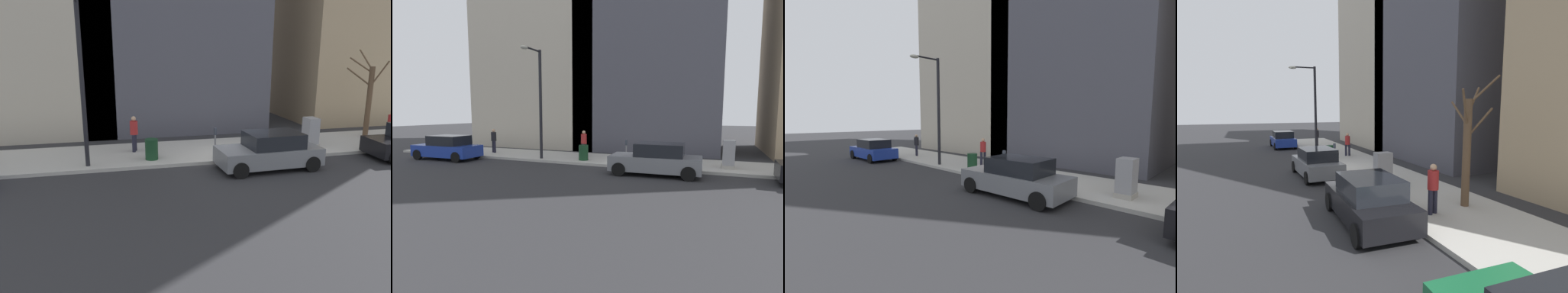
% 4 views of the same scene
% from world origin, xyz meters
% --- Properties ---
extents(ground_plane, '(120.00, 120.00, 0.00)m').
position_xyz_m(ground_plane, '(0.00, 0.00, 0.00)').
color(ground_plane, '#2B2B2D').
extents(sidewalk, '(4.00, 36.00, 0.15)m').
position_xyz_m(sidewalk, '(2.00, 0.00, 0.07)').
color(sidewalk, '#B2AFA8').
rests_on(sidewalk, ground).
extents(parked_car_grey, '(2.07, 4.27, 1.52)m').
position_xyz_m(parked_car_grey, '(-1.06, -0.96, 0.74)').
color(parked_car_grey, slate).
rests_on(parked_car_grey, ground).
extents(parked_car_blue, '(2.03, 4.25, 1.52)m').
position_xyz_m(parked_car_blue, '(-1.25, 12.13, 0.74)').
color(parked_car_blue, '#1E389E').
rests_on(parked_car_blue, ground).
extents(parking_meter, '(0.14, 0.10, 1.35)m').
position_xyz_m(parking_meter, '(0.45, 0.93, 0.98)').
color(parking_meter, slate).
rests_on(parking_meter, sidewalk).
extents(utility_box, '(0.83, 0.61, 1.43)m').
position_xyz_m(utility_box, '(1.30, -4.15, 0.85)').
color(utility_box, '#A8A399').
rests_on(utility_box, sidewalk).
extents(streetlamp, '(1.97, 0.32, 6.50)m').
position_xyz_m(streetlamp, '(0.28, 6.34, 4.02)').
color(streetlamp, black).
rests_on(streetlamp, sidewalk).
extents(trash_bin, '(0.56, 0.56, 0.90)m').
position_xyz_m(trash_bin, '(0.90, 3.66, 0.60)').
color(trash_bin, '#14381E').
rests_on(trash_bin, sidewalk).
extents(pedestrian_midblock, '(0.39, 0.36, 1.66)m').
position_xyz_m(pedestrian_midblock, '(2.38, 4.28, 1.09)').
color(pedestrian_midblock, '#1E1E2D').
rests_on(pedestrian_midblock, sidewalk).
extents(pedestrian_far_corner, '(0.36, 0.38, 1.66)m').
position_xyz_m(pedestrian_far_corner, '(1.62, 10.87, 1.09)').
color(pedestrian_far_corner, '#1E1E2D').
rests_on(pedestrian_far_corner, sidewalk).
extents(office_block_center, '(10.45, 10.45, 16.50)m').
position_xyz_m(office_block_center, '(10.72, 1.37, 8.25)').
color(office_block_center, '#4C4C56').
rests_on(office_block_center, ground).
extents(office_tower_right, '(11.54, 11.54, 21.24)m').
position_xyz_m(office_tower_right, '(11.27, 10.73, 10.62)').
color(office_tower_right, '#BCB29E').
rests_on(office_tower_right, ground).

